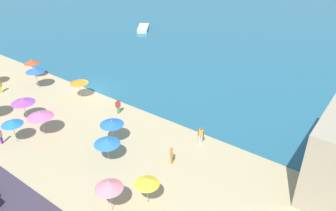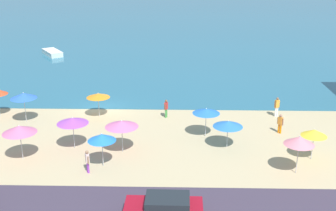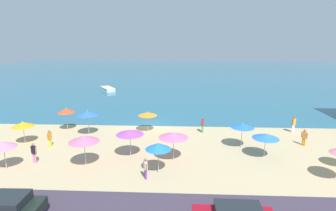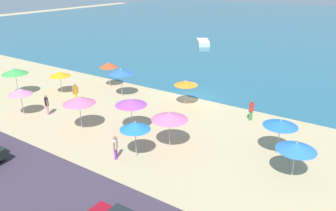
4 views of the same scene
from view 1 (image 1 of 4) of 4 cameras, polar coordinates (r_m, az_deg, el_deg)
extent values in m
plane|color=tan|center=(39.96, -12.78, 2.44)|extent=(160.00, 160.00, 0.00)
cube|color=#28637C|center=(84.38, 17.02, 16.29)|extent=(150.00, 110.00, 0.05)
cylinder|color=#B2B2B7|center=(23.74, -10.00, -15.74)|extent=(0.05, 0.05, 2.11)
cone|color=pink|center=(22.86, -10.28, -13.49)|extent=(1.96, 1.96, 0.54)
sphere|color=silver|center=(22.66, -10.35, -12.93)|extent=(0.08, 0.08, 0.08)
cylinder|color=#B2B2B7|center=(42.32, -21.84, 4.21)|extent=(0.05, 0.05, 2.20)
cone|color=blue|center=(41.83, -22.16, 5.78)|extent=(2.21, 2.21, 0.46)
sphere|color=silver|center=(41.74, -22.23, 6.11)|extent=(0.08, 0.08, 0.08)
cylinder|color=#B2B2B7|center=(35.91, -23.59, -0.91)|extent=(0.05, 0.05, 2.02)
cone|color=purple|center=(35.38, -23.97, 0.72)|extent=(2.31, 2.31, 0.42)
sphere|color=silver|center=(35.28, -24.05, 1.06)|extent=(0.08, 0.08, 0.08)
cylinder|color=#B2B2B7|center=(30.06, -9.59, -4.78)|extent=(0.05, 0.05, 1.99)
cone|color=blue|center=(29.44, -9.77, -2.98)|extent=(2.14, 2.14, 0.36)
sphere|color=silver|center=(29.33, -9.81, -2.63)|extent=(0.08, 0.08, 0.08)
cylinder|color=#B2B2B7|center=(38.49, -15.05, 2.60)|extent=(0.05, 0.05, 1.86)
cone|color=orange|center=(38.04, -15.26, 4.02)|extent=(2.06, 2.06, 0.37)
sphere|color=silver|center=(37.95, -15.30, 4.31)|extent=(0.08, 0.08, 0.08)
cylinder|color=#B2B2B7|center=(28.12, -10.39, -7.90)|extent=(0.05, 0.05, 1.74)
cone|color=#2C6FBD|center=(27.52, -10.58, -6.21)|extent=(2.20, 2.20, 0.41)
sphere|color=silver|center=(27.38, -10.63, -5.81)|extent=(0.08, 0.08, 0.08)
cylinder|color=#B2B2B7|center=(32.86, -21.00, -3.26)|extent=(0.05, 0.05, 2.02)
cone|color=pink|center=(32.27, -21.37, -1.50)|extent=(2.40, 2.40, 0.43)
sphere|color=silver|center=(32.15, -21.45, -1.13)|extent=(0.08, 0.08, 0.08)
cylinder|color=#B2B2B7|center=(32.83, -25.14, -4.34)|extent=(0.05, 0.05, 1.92)
cone|color=blue|center=(32.26, -25.57, -2.64)|extent=(1.91, 1.91, 0.47)
sphere|color=silver|center=(32.13, -25.67, -2.24)|extent=(0.08, 0.08, 0.08)
cylinder|color=#B2B2B7|center=(24.05, -3.62, -14.97)|extent=(0.05, 0.05, 1.83)
cone|color=yellow|center=(23.29, -3.71, -13.04)|extent=(1.79, 1.79, 0.47)
sphere|color=silver|center=(23.11, -3.73, -12.56)|extent=(0.08, 0.08, 0.08)
cylinder|color=#B2B2B7|center=(45.27, -22.41, 5.64)|extent=(0.05, 0.05, 2.09)
cone|color=#DB4823|center=(44.83, -22.71, 7.07)|extent=(1.86, 1.86, 0.47)
sphere|color=silver|center=(44.74, -22.77, 7.38)|extent=(0.08, 0.08, 0.08)
cylinder|color=orange|center=(27.58, 0.64, -9.47)|extent=(0.14, 0.14, 0.76)
cylinder|color=orange|center=(27.72, 0.59, -9.24)|extent=(0.14, 0.14, 0.76)
cube|color=orange|center=(27.23, 0.62, -8.24)|extent=(0.41, 0.41, 0.60)
sphere|color=#9E6F58|center=(26.96, 0.63, -7.52)|extent=(0.22, 0.22, 0.22)
cylinder|color=#9E6F58|center=(27.07, 0.69, -8.63)|extent=(0.09, 0.09, 0.54)
cylinder|color=#9E6F58|center=(27.44, 0.56, -8.02)|extent=(0.09, 0.09, 0.54)
cylinder|color=#429242|center=(34.69, -8.77, -0.82)|extent=(0.14, 0.14, 0.78)
cylinder|color=#429242|center=(34.75, -8.49, -0.74)|extent=(0.14, 0.14, 0.78)
cube|color=red|center=(34.37, -8.72, 0.23)|extent=(0.34, 0.42, 0.62)
sphere|color=brown|center=(34.16, -8.77, 0.87)|extent=(0.22, 0.22, 0.22)
cylinder|color=brown|center=(34.32, -9.08, 0.05)|extent=(0.09, 0.09, 0.56)
cylinder|color=brown|center=(34.47, -8.35, 0.26)|extent=(0.09, 0.09, 0.56)
cylinder|color=white|center=(29.91, 5.52, -5.96)|extent=(0.14, 0.14, 0.86)
cylinder|color=white|center=(29.90, 5.86, -6.00)|extent=(0.14, 0.14, 0.86)
cube|color=gold|center=(29.47, 5.77, -4.76)|extent=(0.42, 0.35, 0.68)
sphere|color=brown|center=(29.20, 5.81, -4.00)|extent=(0.22, 0.22, 0.22)
cylinder|color=brown|center=(29.51, 5.30, -4.79)|extent=(0.09, 0.09, 0.61)
cylinder|color=brown|center=(29.48, 6.23, -4.89)|extent=(0.09, 0.09, 0.61)
cylinder|color=purple|center=(33.54, -26.93, -5.27)|extent=(0.14, 0.14, 0.75)
cylinder|color=purple|center=(33.43, -27.11, -5.44)|extent=(0.14, 0.14, 0.75)
cube|color=beige|center=(33.14, -27.28, -4.40)|extent=(0.35, 0.42, 0.59)
cylinder|color=#966D51|center=(33.32, -27.03, -4.26)|extent=(0.09, 0.09, 0.53)
cylinder|color=yellow|center=(43.23, -27.03, 2.52)|extent=(0.14, 0.14, 0.81)
cylinder|color=yellow|center=(43.20, -27.25, 2.45)|extent=(0.14, 0.14, 0.81)
cylinder|color=#9F7258|center=(42.99, -27.05, 3.38)|extent=(0.09, 0.09, 0.57)
cube|color=silver|center=(62.00, -4.34, 13.24)|extent=(3.86, 4.61, 0.60)
cube|color=silver|center=(64.28, -4.10, 13.90)|extent=(1.03, 0.89, 0.36)
cube|color=silver|center=(61.90, -4.35, 13.54)|extent=(3.93, 4.66, 0.08)
camera|label=2|loc=(25.33, -83.12, -7.44)|focal=45.00mm
camera|label=3|loc=(26.34, -62.33, -5.81)|focal=28.00mm
camera|label=4|loc=(16.04, -54.10, -10.82)|focal=35.00mm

